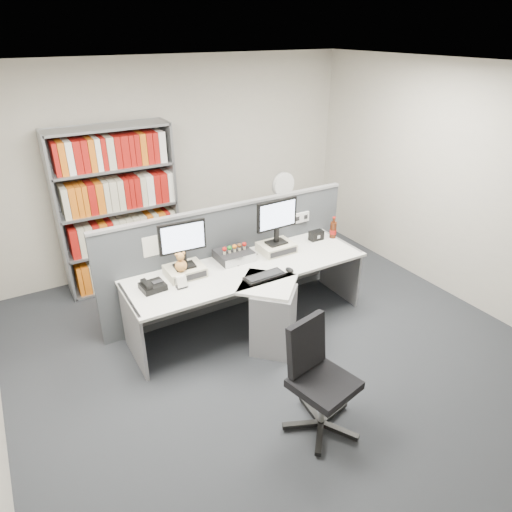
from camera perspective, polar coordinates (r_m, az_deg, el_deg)
ground at (r=4.68m, az=4.12°, el=-13.28°), size 5.50×5.50×0.00m
room_shell at (r=3.78m, az=5.01°, el=7.97°), size 5.04×5.54×2.72m
partition at (r=5.22m, az=-3.27°, el=-0.09°), size 3.00×0.08×1.27m
desk at (r=4.81m, az=0.33°, el=-5.19°), size 2.60×1.20×0.72m
monitor_riser_left at (r=4.72m, az=-8.80°, el=-1.86°), size 0.38×0.31×0.10m
monitor_riser_right at (r=5.16m, az=2.55°, el=1.07°), size 0.38×0.31×0.10m
monitor_left at (r=4.57m, az=-9.11°, el=1.90°), size 0.48×0.16×0.49m
monitor_right at (r=5.02m, az=2.62°, el=4.72°), size 0.50×0.17×0.51m
desktop_pc at (r=4.99m, az=-2.75°, el=0.11°), size 0.37×0.33×0.10m
figurines at (r=4.93m, az=-2.68°, el=1.08°), size 0.29×0.05×0.09m
keyboard at (r=4.64m, az=1.04°, el=-2.52°), size 0.43×0.18×0.03m
mouse at (r=4.75m, az=4.19°, el=-1.75°), size 0.07×0.11×0.04m
desk_phone at (r=4.54m, az=-12.77°, el=-3.67°), size 0.24×0.22×0.10m
desk_calendar at (r=4.50m, az=-9.26°, el=-3.31°), size 0.10×0.08×0.13m
plush_toy at (r=4.58m, az=-9.33°, el=-0.89°), size 0.12×0.12×0.20m
speaker at (r=5.48m, az=7.49°, el=2.55°), size 0.17×0.09×0.11m
cola_bottle at (r=5.56m, az=9.56°, el=3.22°), size 0.08×0.08×0.26m
shelving_unit at (r=5.85m, az=-16.75°, el=5.33°), size 1.41×0.40×2.00m
filing_cabinet at (r=6.48m, az=3.19°, el=2.53°), size 0.45×0.61×0.70m
desk_fan at (r=6.22m, az=3.36°, el=8.45°), size 0.34×0.20×0.57m
office_chair at (r=3.81m, az=7.61°, el=-14.43°), size 0.63×0.62×0.95m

